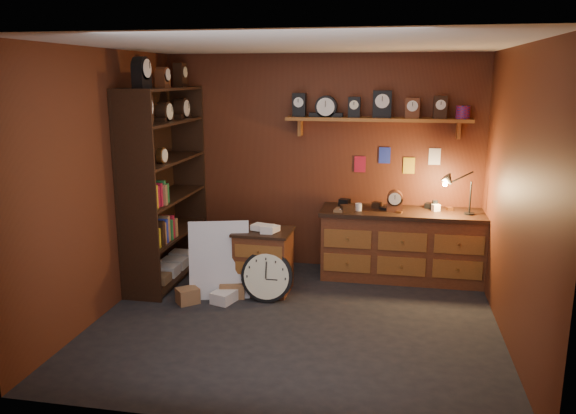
# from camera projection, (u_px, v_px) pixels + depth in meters

# --- Properties ---
(floor) EXTENTS (4.00, 4.00, 0.00)m
(floor) POSITION_uv_depth(u_px,v_px,m) (296.00, 321.00, 5.70)
(floor) COLOR black
(floor) RESTS_ON ground
(room_shell) EXTENTS (4.02, 3.62, 2.71)m
(room_shell) POSITION_uv_depth(u_px,v_px,m) (303.00, 151.00, 5.40)
(room_shell) COLOR #5A2815
(room_shell) RESTS_ON ground
(shelving_unit) EXTENTS (0.47, 1.60, 2.58)m
(shelving_unit) POSITION_uv_depth(u_px,v_px,m) (162.00, 177.00, 6.67)
(shelving_unit) COLOR black
(shelving_unit) RESTS_ON ground
(workbench) EXTENTS (1.97, 0.66, 1.36)m
(workbench) POSITION_uv_depth(u_px,v_px,m) (402.00, 241.00, 6.81)
(workbench) COLOR brown
(workbench) RESTS_ON ground
(low_cabinet) EXTENTS (0.65, 0.56, 0.81)m
(low_cabinet) POSITION_uv_depth(u_px,v_px,m) (264.00, 258.00, 6.41)
(low_cabinet) COLOR brown
(low_cabinet) RESTS_ON ground
(big_round_clock) EXTENTS (0.57, 0.18, 0.57)m
(big_round_clock) POSITION_uv_depth(u_px,v_px,m) (267.00, 276.00, 6.16)
(big_round_clock) COLOR black
(big_round_clock) RESTS_ON ground
(white_panel) EXTENTS (0.69, 0.35, 0.88)m
(white_panel) POSITION_uv_depth(u_px,v_px,m) (220.00, 296.00, 6.33)
(white_panel) COLOR silver
(white_panel) RESTS_ON ground
(mini_fridge) EXTENTS (0.66, 0.68, 0.52)m
(mini_fridge) POSITION_uv_depth(u_px,v_px,m) (266.00, 252.00, 7.08)
(mini_fridge) COLOR silver
(mini_fridge) RESTS_ON ground
(floor_box_a) EXTENTS (0.32, 0.28, 0.17)m
(floor_box_a) POSITION_uv_depth(u_px,v_px,m) (233.00, 289.00, 6.32)
(floor_box_a) COLOR #946740
(floor_box_a) RESTS_ON ground
(floor_box_b) EXTENTS (0.28, 0.31, 0.13)m
(floor_box_b) POSITION_uv_depth(u_px,v_px,m) (224.00, 297.00, 6.15)
(floor_box_b) COLOR white
(floor_box_b) RESTS_ON ground
(floor_box_c) EXTENTS (0.29, 0.29, 0.17)m
(floor_box_c) POSITION_uv_depth(u_px,v_px,m) (188.00, 296.00, 6.13)
(floor_box_c) COLOR #946740
(floor_box_c) RESTS_ON ground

